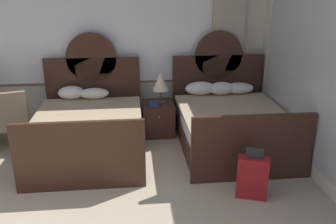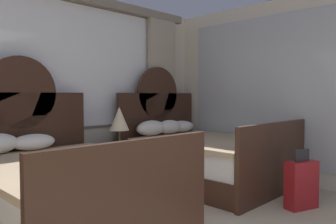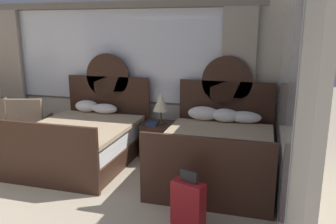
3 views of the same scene
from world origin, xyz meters
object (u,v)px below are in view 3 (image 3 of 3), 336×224
Objects in this scene: bed_near_window at (84,139)px; bed_near_mirror at (217,151)px; book_on_nightstand at (152,124)px; table_lamp_on_nightstand at (161,102)px; suitcase_on_floor at (188,204)px; nightstand_between_beds at (159,139)px; armchair_by_window_left at (30,121)px.

bed_near_window is 1.00× the size of bed_near_mirror.
bed_near_window is 8.25× the size of book_on_nightstand.
bed_near_mirror is 1.36m from table_lamp_on_nightstand.
suitcase_on_floor is at bearing -61.60° from book_on_nightstand.
nightstand_between_beds is 1.05× the size of table_lamp_on_nightstand.
bed_near_window is at bearing -14.53° from armchair_by_window_left.
suitcase_on_floor is at bearing -34.91° from bed_near_window.
armchair_by_window_left is at bearing 152.07° from suitcase_on_floor.
book_on_nightstand is at bearing 118.40° from suitcase_on_floor.
table_lamp_on_nightstand is at bearing 6.33° from armchair_by_window_left.
bed_near_mirror is 8.25× the size of book_on_nightstand.
nightstand_between_beds is at bearing 169.75° from table_lamp_on_nightstand.
table_lamp_on_nightstand is at bearing 114.54° from suitcase_on_floor.
bed_near_window reaches higher than book_on_nightstand.
bed_near_window is 2.60m from suitcase_on_floor.
bed_near_window reaches higher than nightstand_between_beds.
table_lamp_on_nightstand is (0.04, -0.01, 0.67)m from nightstand_between_beds.
armchair_by_window_left is at bearing -173.67° from table_lamp_on_nightstand.
book_on_nightstand is at bearing -126.02° from nightstand_between_beds.
book_on_nightstand is at bearing 26.34° from bed_near_window.
book_on_nightstand is at bearing -140.78° from table_lamp_on_nightstand.
bed_near_mirror is (2.25, 0.01, 0.01)m from bed_near_window.
table_lamp_on_nightstand is 0.57× the size of armchair_by_window_left.
table_lamp_on_nightstand reaches higher than armchair_by_window_left.
table_lamp_on_nightstand is at bearing -10.25° from nightstand_between_beds.
bed_near_mirror is 3.72× the size of nightstand_between_beds.
bed_near_mirror is at bearing -5.27° from armchair_by_window_left.
suitcase_on_floor reaches higher than book_on_nightstand.
book_on_nightstand is (-0.12, -0.10, -0.37)m from table_lamp_on_nightstand.
book_on_nightstand is 2.38m from armchair_by_window_left.
bed_near_mirror is at bearing 0.35° from bed_near_window.
bed_near_mirror reaches higher than nightstand_between_beds.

